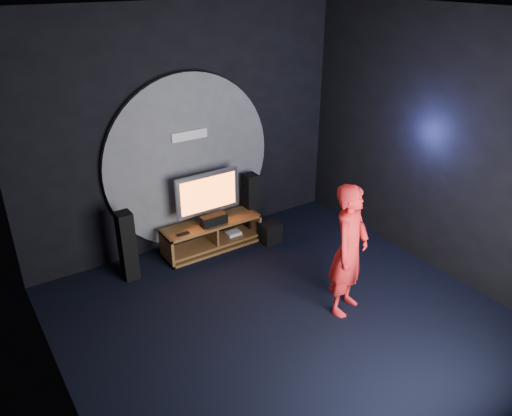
{
  "coord_description": "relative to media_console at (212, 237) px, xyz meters",
  "views": [
    {
      "loc": [
        -2.97,
        -3.8,
        3.89
      ],
      "look_at": [
        0.25,
        1.05,
        1.05
      ],
      "focal_mm": 35.0,
      "sensor_mm": 36.0,
      "label": 1
    }
  ],
  "objects": [
    {
      "name": "left_wall",
      "position": [
        -2.61,
        -2.05,
        1.56
      ],
      "size": [
        0.04,
        5.0,
        3.5
      ],
      "primitive_type": "cube",
      "color": "black",
      "rests_on": "ground"
    },
    {
      "name": "right_wall",
      "position": [
        2.39,
        -2.05,
        1.56
      ],
      "size": [
        0.04,
        5.0,
        3.5
      ],
      "primitive_type": "cube",
      "color": "black",
      "rests_on": "ground"
    },
    {
      "name": "remote",
      "position": [
        -0.52,
        -0.12,
        0.27
      ],
      "size": [
        0.18,
        0.05,
        0.02
      ],
      "primitive_type": "cube",
      "color": "black",
      "rests_on": "media_console"
    },
    {
      "name": "tower_speaker_left",
      "position": [
        -1.33,
        -0.07,
        0.3
      ],
      "size": [
        0.2,
        0.22,
        1.0
      ],
      "primitive_type": "cube",
      "color": "black",
      "rests_on": "ground"
    },
    {
      "name": "tower_speaker_right",
      "position": [
        0.77,
        0.12,
        0.3
      ],
      "size": [
        0.2,
        0.22,
        1.0
      ],
      "primitive_type": "cube",
      "color": "black",
      "rests_on": "ground"
    },
    {
      "name": "back_wall",
      "position": [
        -0.11,
        0.45,
        1.56
      ],
      "size": [
        5.0,
        0.04,
        3.5
      ],
      "primitive_type": "cube",
      "color": "black",
      "rests_on": "ground"
    },
    {
      "name": "wall_disc_panel",
      "position": [
        -0.11,
        0.39,
        1.11
      ],
      "size": [
        2.6,
        0.11,
        2.6
      ],
      "color": "#515156",
      "rests_on": "ground"
    },
    {
      "name": "player",
      "position": [
        0.66,
        -2.21,
        0.65
      ],
      "size": [
        0.73,
        0.62,
        1.69
      ],
      "primitive_type": "imported",
      "rotation": [
        0.0,
        0.0,
        0.41
      ],
      "color": "red",
      "rests_on": "ground"
    },
    {
      "name": "tv",
      "position": [
        -0.01,
        0.07,
        0.67
      ],
      "size": [
        1.0,
        0.22,
        0.76
      ],
      "color": "#A2A2A9",
      "rests_on": "media_console"
    },
    {
      "name": "subwoofer",
      "position": [
        0.84,
        -0.31,
        -0.03
      ],
      "size": [
        0.29,
        0.29,
        0.32
      ],
      "primitive_type": "cube",
      "color": "black",
      "rests_on": "ground"
    },
    {
      "name": "ceiling",
      "position": [
        -0.11,
        -2.05,
        3.31
      ],
      "size": [
        5.0,
        5.0,
        0.01
      ],
      "primitive_type": "cube",
      "color": "black",
      "rests_on": "back_wall"
    },
    {
      "name": "center_speaker",
      "position": [
        -0.01,
        -0.09,
        0.33
      ],
      "size": [
        0.4,
        0.15,
        0.15
      ],
      "primitive_type": "cube",
      "color": "black",
      "rests_on": "media_console"
    },
    {
      "name": "media_console",
      "position": [
        0.0,
        0.0,
        0.0
      ],
      "size": [
        1.52,
        0.45,
        0.45
      ],
      "color": "brown",
      "rests_on": "ground"
    },
    {
      "name": "floor",
      "position": [
        -0.11,
        -2.05,
        -0.19
      ],
      "size": [
        5.0,
        5.0,
        0.0
      ],
      "primitive_type": "plane",
      "color": "black",
      "rests_on": "ground"
    }
  ]
}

